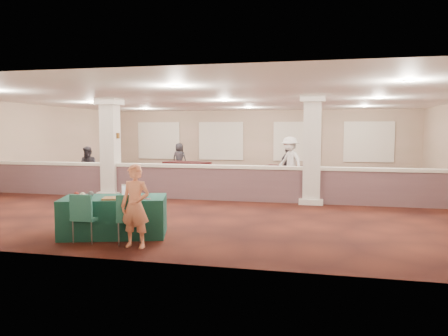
% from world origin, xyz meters
% --- Properties ---
extents(ground, '(16.00, 16.00, 0.00)m').
position_xyz_m(ground, '(0.00, 0.00, 0.00)').
color(ground, '#3F180F').
rests_on(ground, ground).
extents(wall_back, '(16.00, 0.04, 3.20)m').
position_xyz_m(wall_back, '(0.00, 8.00, 1.60)').
color(wall_back, gray).
rests_on(wall_back, ground).
extents(wall_front, '(16.00, 0.04, 3.20)m').
position_xyz_m(wall_front, '(0.00, -8.00, 1.60)').
color(wall_front, gray).
rests_on(wall_front, ground).
extents(wall_left, '(0.04, 16.00, 3.20)m').
position_xyz_m(wall_left, '(-8.00, 0.00, 1.60)').
color(wall_left, gray).
rests_on(wall_left, ground).
extents(ceiling, '(16.00, 16.00, 0.02)m').
position_xyz_m(ceiling, '(0.00, 0.00, 3.20)').
color(ceiling, white).
rests_on(ceiling, wall_back).
extents(partition_wall, '(15.60, 0.28, 1.10)m').
position_xyz_m(partition_wall, '(0.00, -1.50, 0.57)').
color(partition_wall, brown).
rests_on(partition_wall, ground).
extents(column_left, '(0.72, 0.72, 3.20)m').
position_xyz_m(column_left, '(-3.50, -1.50, 1.64)').
color(column_left, beige).
rests_on(column_left, ground).
extents(column_right, '(0.72, 0.72, 3.20)m').
position_xyz_m(column_right, '(3.00, -1.50, 1.64)').
color(column_right, beige).
rests_on(column_right, ground).
extents(sconce_left, '(0.12, 0.12, 0.18)m').
position_xyz_m(sconce_left, '(-3.78, -1.50, 2.00)').
color(sconce_left, brown).
rests_on(sconce_left, column_left).
extents(sconce_right, '(0.12, 0.12, 0.18)m').
position_xyz_m(sconce_right, '(-3.22, -1.50, 2.00)').
color(sconce_right, brown).
rests_on(sconce_right, column_left).
extents(near_table, '(2.31, 1.61, 0.80)m').
position_xyz_m(near_table, '(-0.87, -6.45, 0.40)').
color(near_table, '#103C39').
rests_on(near_table, ground).
extents(conf_chair_main, '(0.62, 0.62, 0.97)m').
position_xyz_m(conf_chair_main, '(-0.26, -7.02, 0.57)').
color(conf_chair_main, '#1D5449').
rests_on(conf_chair_main, ground).
extents(conf_chair_side, '(0.48, 0.48, 0.96)m').
position_xyz_m(conf_chair_side, '(-1.16, -7.09, 0.57)').
color(conf_chair_side, '#1D5449').
rests_on(conf_chair_side, ground).
extents(woman, '(0.58, 0.40, 1.56)m').
position_xyz_m(woman, '(-0.05, -7.20, 0.78)').
color(woman, tan).
rests_on(woman, ground).
extents(far_table_front_left, '(1.71, 0.89, 0.69)m').
position_xyz_m(far_table_front_left, '(-4.06, 0.30, 0.34)').
color(far_table_front_left, black).
rests_on(far_table_front_left, ground).
extents(far_table_front_center, '(1.92, 1.09, 0.75)m').
position_xyz_m(far_table_front_center, '(2.00, 1.56, 0.37)').
color(far_table_front_center, black).
rests_on(far_table_front_center, ground).
extents(far_table_front_right, '(2.11, 1.39, 0.79)m').
position_xyz_m(far_table_front_right, '(5.62, 2.06, 0.39)').
color(far_table_front_right, black).
rests_on(far_table_front_right, ground).
extents(far_table_back_left, '(2.15, 1.48, 0.79)m').
position_xyz_m(far_table_back_left, '(-2.50, 3.57, 0.40)').
color(far_table_back_left, black).
rests_on(far_table_back_left, ground).
extents(far_table_back_center, '(1.75, 1.17, 0.65)m').
position_xyz_m(far_table_back_center, '(1.67, 4.27, 0.33)').
color(far_table_back_center, black).
rests_on(far_table_back_center, ground).
extents(far_table_back_right, '(1.78, 1.23, 0.66)m').
position_xyz_m(far_table_back_right, '(3.01, 3.20, 0.33)').
color(far_table_back_right, black).
rests_on(far_table_back_right, ground).
extents(attendee_a, '(0.78, 0.47, 1.57)m').
position_xyz_m(attendee_a, '(-5.29, 0.20, 0.78)').
color(attendee_a, black).
rests_on(attendee_a, ground).
extents(attendee_b, '(1.27, 1.27, 1.92)m').
position_xyz_m(attendee_b, '(2.04, 2.67, 0.96)').
color(attendee_b, silver).
rests_on(attendee_b, ground).
extents(attendee_c, '(0.84, 0.96, 1.50)m').
position_xyz_m(attendee_c, '(1.89, 3.51, 0.75)').
color(attendee_c, black).
rests_on(attendee_c, ground).
extents(attendee_d, '(0.80, 0.51, 1.53)m').
position_xyz_m(attendee_d, '(-3.75, 6.26, 0.77)').
color(attendee_d, black).
rests_on(attendee_d, ground).
extents(laptop_base, '(0.42, 0.35, 0.02)m').
position_xyz_m(laptop_base, '(-0.54, -6.41, 0.81)').
color(laptop_base, silver).
rests_on(laptop_base, near_table).
extents(laptop_screen, '(0.35, 0.12, 0.24)m').
position_xyz_m(laptop_screen, '(-0.57, -6.29, 0.95)').
color(laptop_screen, silver).
rests_on(laptop_screen, near_table).
extents(screen_glow, '(0.32, 0.10, 0.21)m').
position_xyz_m(screen_glow, '(-0.57, -6.29, 0.93)').
color(screen_glow, silver).
rests_on(screen_glow, near_table).
extents(knitting, '(0.52, 0.44, 0.03)m').
position_xyz_m(knitting, '(-0.74, -6.70, 0.82)').
color(knitting, '#C87420').
rests_on(knitting, near_table).
extents(yarn_cream, '(0.12, 0.12, 0.12)m').
position_xyz_m(yarn_cream, '(-1.42, -6.73, 0.87)').
color(yarn_cream, '#BFB79D').
rests_on(yarn_cream, near_table).
extents(yarn_red, '(0.11, 0.11, 0.11)m').
position_xyz_m(yarn_red, '(-1.62, -6.62, 0.86)').
color(yarn_red, maroon).
rests_on(yarn_red, near_table).
extents(yarn_grey, '(0.11, 0.11, 0.11)m').
position_xyz_m(yarn_grey, '(-1.38, -6.47, 0.86)').
color(yarn_grey, '#525257').
rests_on(yarn_grey, near_table).
extents(scissors, '(0.14, 0.07, 0.01)m').
position_xyz_m(scissors, '(-0.09, -6.54, 0.81)').
color(scissors, '#B01225').
rests_on(scissors, near_table).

